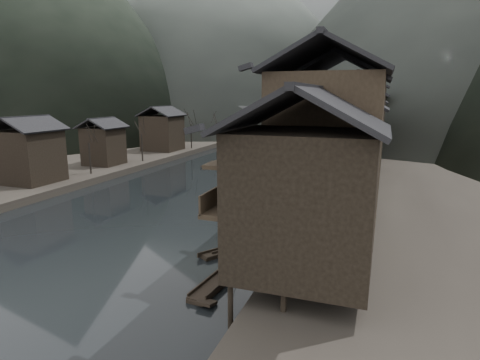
% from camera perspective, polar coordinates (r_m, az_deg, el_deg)
% --- Properties ---
extents(water, '(300.00, 300.00, 0.00)m').
position_cam_1_polar(water, '(36.68, -16.49, -7.19)').
color(water, black).
rests_on(water, ground).
extents(left_bank, '(40.00, 200.00, 1.20)m').
position_cam_1_polar(left_bank, '(88.55, -19.66, 4.07)').
color(left_bank, '#2D2823').
rests_on(left_bank, ground).
extents(stilt_houses, '(9.00, 67.60, 15.52)m').
position_cam_1_polar(stilt_houses, '(46.99, 15.43, 7.98)').
color(stilt_houses, black).
rests_on(stilt_houses, ground).
extents(left_houses, '(8.10, 53.20, 8.73)m').
position_cam_1_polar(left_houses, '(63.59, -21.13, 5.71)').
color(left_houses, black).
rests_on(left_houses, left_bank).
extents(bare_trees, '(3.77, 73.05, 7.55)m').
position_cam_1_polar(bare_trees, '(62.86, -17.55, 6.40)').
color(bare_trees, black).
rests_on(bare_trees, left_bank).
extents(moored_sampans, '(3.33, 72.42, 0.47)m').
position_cam_1_polar(moored_sampans, '(56.21, 10.16, -0.04)').
color(moored_sampans, black).
rests_on(moored_sampans, water).
extents(midriver_boats, '(7.46, 26.54, 0.45)m').
position_cam_1_polar(midriver_boats, '(77.71, 1.47, 3.46)').
color(midriver_boats, black).
rests_on(midriver_boats, water).
extents(stone_bridge, '(40.00, 6.00, 9.00)m').
position_cam_1_polar(stone_bridge, '(102.11, 7.99, 8.16)').
color(stone_bridge, '#4C4C4F').
rests_on(stone_bridge, ground).
extents(hero_sampan, '(3.70, 5.02, 0.44)m').
position_cam_1_polar(hero_sampan, '(31.11, -1.43, -9.78)').
color(hero_sampan, black).
rests_on(hero_sampan, water).
extents(cargo_heap, '(1.19, 1.55, 0.71)m').
position_cam_1_polar(cargo_heap, '(31.12, -1.53, -8.60)').
color(cargo_heap, black).
rests_on(cargo_heap, hero_sampan).
extents(boatman, '(0.65, 0.51, 1.58)m').
position_cam_1_polar(boatman, '(29.02, -0.67, -9.24)').
color(boatman, '#4E4E50').
rests_on(boatman, hero_sampan).
extents(bamboo_pole, '(0.63, 2.10, 4.08)m').
position_cam_1_polar(bamboo_pole, '(28.05, -0.30, -3.90)').
color(bamboo_pole, '#8C7A51').
rests_on(bamboo_pole, boatman).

